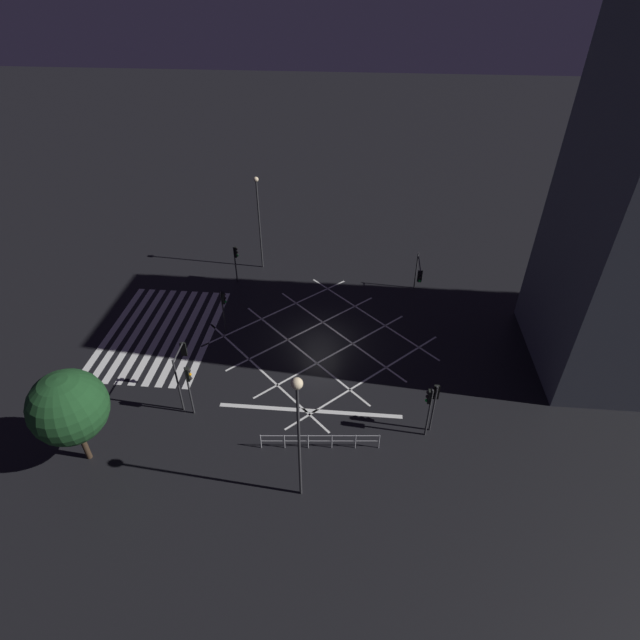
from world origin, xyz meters
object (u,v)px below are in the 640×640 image
(traffic_light_ne_main, at_px, (435,398))
(traffic_light_se_cross, at_px, (189,381))
(street_lamp_west, at_px, (259,212))
(street_lamp_east, at_px, (298,414))
(street_tree_near, at_px, (69,407))
(traffic_light_ne_cross, at_px, (429,403))
(traffic_light_nw_main, at_px, (419,273))
(traffic_light_sw_cross, at_px, (236,257))
(traffic_light_se_main, at_px, (181,363))
(traffic_light_median_south, at_px, (224,304))

(traffic_light_ne_main, bearing_deg, traffic_light_se_cross, 90.21)
(street_lamp_west, bearing_deg, street_lamp_east, 15.29)
(street_tree_near, bearing_deg, traffic_light_ne_cross, 100.11)
(traffic_light_nw_main, relative_size, traffic_light_sw_cross, 0.99)
(traffic_light_sw_cross, distance_m, street_lamp_east, 21.68)
(traffic_light_se_cross, xyz_separation_m, traffic_light_se_main, (-1.21, -0.80, 0.27))
(traffic_light_ne_cross, height_order, traffic_light_se_cross, traffic_light_se_cross)
(street_lamp_east, bearing_deg, street_tree_near, -95.77)
(traffic_light_sw_cross, xyz_separation_m, traffic_light_ne_main, (14.94, 14.74, 0.11))
(traffic_light_se_cross, height_order, street_tree_near, street_tree_near)
(traffic_light_ne_cross, xyz_separation_m, street_lamp_west, (-18.05, -12.75, 2.65))
(traffic_light_se_cross, bearing_deg, traffic_light_sw_cross, 92.81)
(traffic_light_ne_main, bearing_deg, traffic_light_nw_main, -0.14)
(traffic_light_ne_main, bearing_deg, street_lamp_east, 125.59)
(street_lamp_west, bearing_deg, traffic_light_ne_cross, 35.23)
(traffic_light_se_main, relative_size, street_lamp_west, 0.49)
(traffic_light_se_main, bearing_deg, traffic_light_nw_main, -49.73)
(traffic_light_sw_cross, bearing_deg, traffic_light_se_cross, -87.19)
(traffic_light_nw_main, xyz_separation_m, traffic_light_ne_cross, (14.21, -0.42, 0.15))
(traffic_light_ne_main, xyz_separation_m, traffic_light_se_main, (-1.16, -14.80, 0.42))
(traffic_light_ne_main, bearing_deg, street_tree_near, 101.33)
(traffic_light_ne_cross, bearing_deg, street_lamp_east, 34.38)
(street_tree_near, bearing_deg, traffic_light_ne_main, 101.33)
(traffic_light_median_south, bearing_deg, traffic_light_nw_main, 22.76)
(traffic_light_median_south, xyz_separation_m, traffic_light_se_main, (6.70, -0.85, 0.31))
(traffic_light_median_south, relative_size, traffic_light_ne_main, 1.04)
(traffic_light_sw_cross, bearing_deg, traffic_light_se_main, -90.27)
(traffic_light_median_south, distance_m, street_tree_near, 12.72)
(traffic_light_se_main, bearing_deg, street_lamp_west, -5.81)
(traffic_light_se_cross, bearing_deg, traffic_light_se_main, 123.49)
(traffic_light_sw_cross, bearing_deg, street_tree_near, -102.51)
(traffic_light_nw_main, distance_m, traffic_light_ne_main, 13.73)
(traffic_light_se_cross, xyz_separation_m, street_lamp_east, (4.94, 7.03, 3.27))
(traffic_light_ne_main, bearing_deg, traffic_light_sw_cross, 44.61)
(traffic_light_ne_main, xyz_separation_m, street_tree_near, (3.78, -18.89, 1.45))
(traffic_light_ne_cross, relative_size, traffic_light_se_cross, 0.97)
(traffic_light_ne_cross, distance_m, traffic_light_ne_main, 0.63)
(traffic_light_se_cross, distance_m, street_lamp_west, 17.82)
(traffic_light_se_cross, relative_size, traffic_light_se_main, 0.92)
(traffic_light_sw_cross, bearing_deg, traffic_light_ne_cross, -47.07)
(traffic_light_median_south, relative_size, traffic_light_se_main, 0.91)
(traffic_light_sw_cross, xyz_separation_m, street_tree_near, (18.73, -4.15, 1.56))
(traffic_light_nw_main, height_order, traffic_light_median_south, traffic_light_median_south)
(traffic_light_nw_main, distance_m, traffic_light_se_cross, 19.67)
(traffic_light_ne_main, relative_size, street_tree_near, 0.59)
(traffic_light_sw_cross, distance_m, traffic_light_se_cross, 15.01)
(traffic_light_nw_main, height_order, street_lamp_east, street_lamp_east)
(traffic_light_nw_main, height_order, street_lamp_west, street_lamp_west)
(traffic_light_se_main, bearing_deg, street_tree_near, 140.42)
(street_lamp_east, relative_size, street_lamp_west, 0.98)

